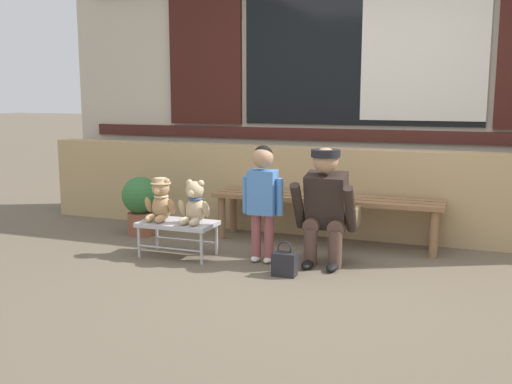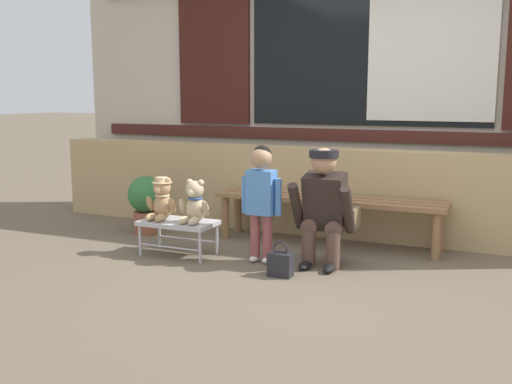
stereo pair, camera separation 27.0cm
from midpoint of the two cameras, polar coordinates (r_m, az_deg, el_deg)
ground_plane at (r=4.47m, az=6.30°, el=-8.36°), size 60.00×60.00×0.00m
brick_low_wall at (r=5.71m, az=10.65°, el=-0.16°), size 6.55×0.25×0.85m
shop_facade at (r=6.14m, az=12.17°, el=11.97°), size 6.68×0.26×3.28m
wooden_bench_long at (r=5.40m, az=8.39°, el=-1.21°), size 2.10×0.40×0.44m
small_display_bench at (r=5.04m, az=-6.00°, el=-3.16°), size 0.64×0.36×0.30m
teddy_bear_with_hat at (r=5.09m, az=-7.59°, el=-0.71°), size 0.28×0.27×0.36m
teddy_bear_plain at (r=4.93m, az=-4.41°, el=-1.08°), size 0.28×0.26×0.36m
child_standing at (r=4.76m, az=2.15°, el=0.12°), size 0.35×0.18×0.96m
adult_crouching at (r=4.73m, az=8.37°, el=-1.41°), size 0.50×0.49×0.95m
handbag_on_ground at (r=4.49m, az=4.09°, el=-6.95°), size 0.18×0.11×0.27m
potted_plant at (r=5.87m, az=-9.25°, el=-0.88°), size 0.36×0.36×0.57m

